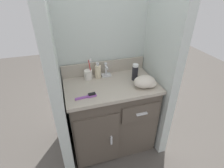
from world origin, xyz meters
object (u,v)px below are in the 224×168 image
at_px(toothbrush_cup, 88,74).
at_px(shaving_cream_can, 135,72).
at_px(hairbrush, 89,96).
at_px(hand_towel, 146,82).
at_px(soap_dispenser, 98,71).

distance_m(toothbrush_cup, shaving_cream_can, 0.43).
height_order(hairbrush, hand_towel, hand_towel).
xyz_separation_m(shaving_cream_can, hand_towel, (0.04, -0.14, -0.03)).
bearing_deg(soap_dispenser, hand_towel, -38.69).
bearing_deg(soap_dispenser, shaving_cream_can, -24.45).
distance_m(toothbrush_cup, soap_dispenser, 0.09).
bearing_deg(shaving_cream_can, hairbrush, -161.78).
xyz_separation_m(soap_dispenser, hand_towel, (0.36, -0.29, -0.02)).
relative_size(toothbrush_cup, shaving_cream_can, 1.29).
height_order(shaving_cream_can, hand_towel, shaving_cream_can).
bearing_deg(hand_towel, toothbrush_cup, 147.85).
bearing_deg(soap_dispenser, toothbrush_cup, -177.86).
height_order(soap_dispenser, shaving_cream_can, shaving_cream_can).
relative_size(toothbrush_cup, hairbrush, 1.17).
relative_size(soap_dispenser, hairbrush, 0.90).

